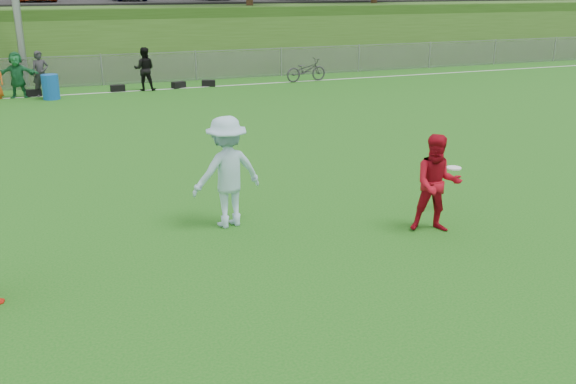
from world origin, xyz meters
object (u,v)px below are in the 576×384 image
player_blue (227,172)px  frisbee (454,168)px  bicycle (306,70)px  recycling_bin (51,87)px  player_red_center (437,184)px

player_blue → frisbee: (4.15, -0.74, -0.16)m
bicycle → player_blue: bearing=147.3°
recycling_bin → frisbee: bearing=-67.1°
player_red_center → player_blue: 3.59m
player_blue → frisbee: player_blue is taller
frisbee → recycling_bin: recycling_bin is taller
recycling_bin → player_red_center: bearing=-71.0°
recycling_bin → bicycle: (10.50, 0.74, 0.04)m
player_red_center → frisbee: bearing=65.2°
player_red_center → recycling_bin: 17.36m
player_red_center → player_blue: size_ratio=0.87×
frisbee → recycling_bin: size_ratio=0.31×
player_blue → bicycle: size_ratio=1.04×
bicycle → recycling_bin: bearing=88.7°
player_blue → recycling_bin: bearing=-90.1°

